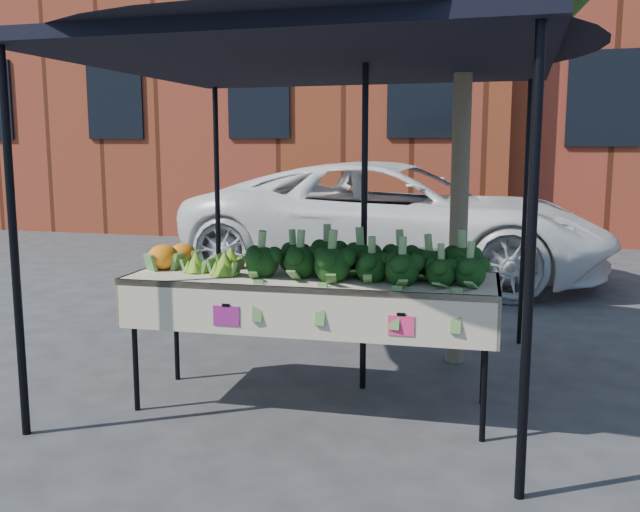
{
  "coord_description": "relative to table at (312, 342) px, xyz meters",
  "views": [
    {
      "loc": [
        1.17,
        -4.38,
        1.73
      ],
      "look_at": [
        -0.11,
        0.14,
        1.0
      ],
      "focal_mm": 39.27,
      "sensor_mm": 36.0,
      "label": 1
    }
  ],
  "objects": [
    {
      "name": "vehicle",
      "position": [
        -0.27,
        4.88,
        2.33
      ],
      "size": [
        1.72,
        2.66,
        5.57
      ],
      "primitive_type": "imported",
      "rotation": [
        0.0,
        0.0,
        1.5
      ],
      "color": "white",
      "rests_on": "ground"
    },
    {
      "name": "ground",
      "position": [
        0.11,
        0.06,
        -0.45
      ],
      "size": [
        90.0,
        90.0,
        0.0
      ],
      "primitive_type": "plane",
      "color": "#2C2C2E"
    },
    {
      "name": "broccoli_heap",
      "position": [
        0.36,
        0.03,
        0.59
      ],
      "size": [
        1.55,
        0.58,
        0.27
      ],
      "primitive_type": "ellipsoid",
      "color": "black",
      "rests_on": "table"
    },
    {
      "name": "table",
      "position": [
        0.0,
        0.0,
        0.0
      ],
      "size": [
        2.44,
        0.92,
        0.9
      ],
      "color": "beige",
      "rests_on": "ground"
    },
    {
      "name": "cauliflower_pair",
      "position": [
        -1.04,
        0.07,
        0.54
      ],
      "size": [
        0.24,
        0.44,
        0.19
      ],
      "primitive_type": "ellipsoid",
      "color": "orange",
      "rests_on": "table"
    },
    {
      "name": "building_left",
      "position": [
        -4.89,
        12.06,
        4.05
      ],
      "size": [
        12.0,
        8.0,
        9.0
      ],
      "primitive_type": "cube",
      "color": "maroon",
      "rests_on": "ground"
    },
    {
      "name": "romanesco_cluster",
      "position": [
        -0.67,
        -0.01,
        0.56
      ],
      "size": [
        0.44,
        0.48,
        0.21
      ],
      "primitive_type": "ellipsoid",
      "color": "#7CA82A",
      "rests_on": "table"
    },
    {
      "name": "street_tree",
      "position": [
        0.84,
        1.3,
        1.64
      ],
      "size": [
        2.12,
        2.12,
        4.19
      ],
      "primitive_type": null,
      "color": "#1E4C14",
      "rests_on": "ground"
    },
    {
      "name": "canopy",
      "position": [
        -0.1,
        0.54,
        0.92
      ],
      "size": [
        3.16,
        3.16,
        2.74
      ],
      "primitive_type": null,
      "color": "black",
      "rests_on": "ground"
    }
  ]
}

